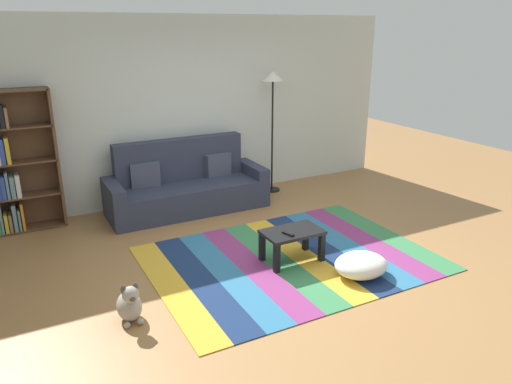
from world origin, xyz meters
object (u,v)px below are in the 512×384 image
object	(u,v)px
couch	(186,187)
coffee_table	(292,237)
pouf	(361,265)
tv_remote	(288,234)
standing_lamp	(273,92)
dog	(130,304)
bookshelf	(10,166)

from	to	relation	value
couch	coffee_table	xyz separation A→B (m)	(0.47, -2.13, -0.04)
pouf	tv_remote	world-z (taller)	tv_remote
couch	standing_lamp	xyz separation A→B (m)	(1.51, 0.15, 1.24)
coffee_table	dog	bearing A→B (deg)	-170.80
coffee_table	standing_lamp	xyz separation A→B (m)	(1.04, 2.29, 1.28)
couch	pouf	xyz separation A→B (m)	(0.94, -2.77, -0.21)
pouf	standing_lamp	bearing A→B (deg)	78.86
dog	tv_remote	size ratio (longest dim) A/B	2.65
tv_remote	standing_lamp	bearing A→B (deg)	47.70
standing_lamp	tv_remote	bearing A→B (deg)	-115.83
dog	tv_remote	distance (m)	1.84
dog	standing_lamp	world-z (taller)	standing_lamp
standing_lamp	tv_remote	xyz separation A→B (m)	(-1.14, -2.35, -1.19)
couch	dog	size ratio (longest dim) A/B	5.69
standing_lamp	tv_remote	size ratio (longest dim) A/B	12.61
pouf	coffee_table	bearing A→B (deg)	126.12
dog	standing_lamp	bearing A→B (deg)	41.33
standing_lamp	couch	bearing A→B (deg)	-174.21
couch	tv_remote	bearing A→B (deg)	-80.37
bookshelf	standing_lamp	xyz separation A→B (m)	(3.71, -0.13, 0.70)
bookshelf	tv_remote	xyz separation A→B (m)	(2.57, -2.48, -0.49)
bookshelf	standing_lamp	distance (m)	3.78
pouf	dog	xyz separation A→B (m)	(-2.37, 0.33, 0.03)
couch	pouf	bearing A→B (deg)	-71.32
couch	pouf	world-z (taller)	couch
couch	coffee_table	bearing A→B (deg)	-77.56
dog	standing_lamp	size ratio (longest dim) A/B	0.21
dog	tv_remote	bearing A→B (deg)	7.59
bookshelf	pouf	size ratio (longest dim) A/B	3.09
bookshelf	dog	world-z (taller)	bookshelf
coffee_table	dog	size ratio (longest dim) A/B	1.67
couch	coffee_table	size ratio (longest dim) A/B	3.40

